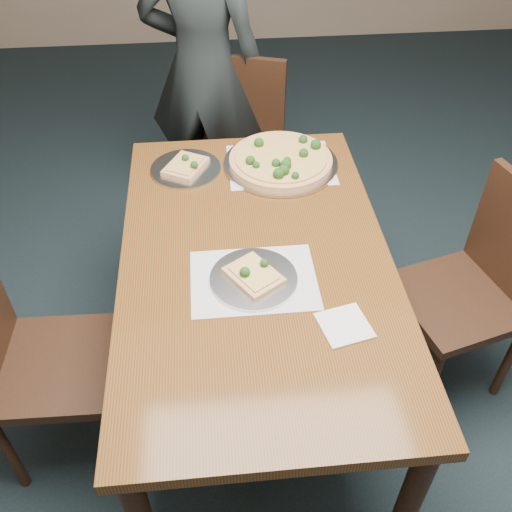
{
  "coord_description": "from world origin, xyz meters",
  "views": [
    {
      "loc": [
        -0.3,
        -1.06,
        2.04
      ],
      "look_at": [
        -0.17,
        0.33,
        0.75
      ],
      "focal_mm": 40.0,
      "sensor_mm": 36.0,
      "label": 1
    }
  ],
  "objects": [
    {
      "name": "chair_left",
      "position": [
        -0.94,
        0.17,
        0.52
      ],
      "size": [
        0.43,
        0.43,
        0.91
      ],
      "rotation": [
        0.0,
        0.0,
        1.55
      ],
      "color": "black",
      "rests_on": "ground"
    },
    {
      "name": "ground",
      "position": [
        0.0,
        0.0,
        0.0
      ],
      "size": [
        8.0,
        8.0,
        0.0
      ],
      "primitive_type": "plane",
      "color": "black",
      "rests_on": "ground"
    },
    {
      "name": "chair_far",
      "position": [
        -0.15,
        1.43,
        0.52
      ],
      "size": [
        0.53,
        0.53,
        0.91
      ],
      "rotation": [
        0.0,
        0.0,
        -0.31
      ],
      "color": "black",
      "rests_on": "ground"
    },
    {
      "name": "napkin",
      "position": [
        0.06,
        0.0,
        0.75
      ],
      "size": [
        0.17,
        0.17,
        0.01
      ],
      "primitive_type": "cube",
      "rotation": [
        0.0,
        0.0,
        0.23
      ],
      "color": "white",
      "rests_on": "dining_table"
    },
    {
      "name": "slice_plate_near",
      "position": [
        -0.18,
        0.22,
        0.76
      ],
      "size": [
        0.28,
        0.28,
        0.06
      ],
      "color": "silver",
      "rests_on": "dining_table"
    },
    {
      "name": "placemat_near",
      "position": [
        -0.18,
        0.22,
        0.75
      ],
      "size": [
        0.4,
        0.3,
        0.0
      ],
      "primitive_type": "cube",
      "color": "white",
      "rests_on": "dining_table"
    },
    {
      "name": "pizza_pan",
      "position": [
        -0.01,
        0.85,
        0.77
      ],
      "size": [
        0.46,
        0.46,
        0.07
      ],
      "color": "silver",
      "rests_on": "dining_table"
    },
    {
      "name": "dining_table",
      "position": [
        -0.17,
        0.33,
        0.66
      ],
      "size": [
        0.9,
        1.5,
        0.75
      ],
      "color": "#522C10",
      "rests_on": "ground"
    },
    {
      "name": "diner",
      "position": [
        -0.3,
        1.59,
        0.83
      ],
      "size": [
        0.69,
        0.56,
        1.66
      ],
      "primitive_type": "imported",
      "rotation": [
        0.0,
        0.0,
        2.85
      ],
      "color": "black",
      "rests_on": "ground"
    },
    {
      "name": "slice_plate_far",
      "position": [
        -0.39,
        0.86,
        0.76
      ],
      "size": [
        0.28,
        0.28,
        0.06
      ],
      "color": "silver",
      "rests_on": "dining_table"
    },
    {
      "name": "placemat_main",
      "position": [
        -0.01,
        0.86,
        0.75
      ],
      "size": [
        0.42,
        0.32,
        0.0
      ],
      "primitive_type": "cube",
      "color": "white",
      "rests_on": "dining_table"
    },
    {
      "name": "chair_right",
      "position": [
        0.68,
        0.35,
        0.52
      ],
      "size": [
        0.51,
        0.51,
        0.91
      ],
      "rotation": [
        0.0,
        0.0,
        -1.31
      ],
      "color": "black",
      "rests_on": "ground"
    }
  ]
}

